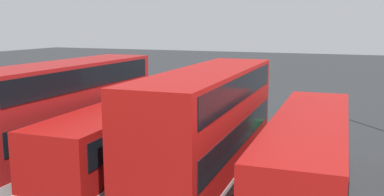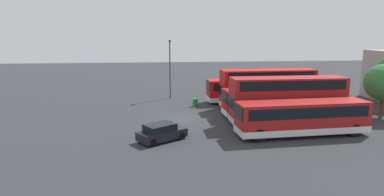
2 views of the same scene
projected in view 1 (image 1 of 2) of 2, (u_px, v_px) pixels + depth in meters
ground_plane at (211, 124)px, 27.15m from camera, size 140.00×140.00×0.00m
bus_single_deck_near_end at (309, 153)px, 15.43m from camera, size 3.08×12.04×2.95m
bus_double_decker_second at (209, 125)px, 16.21m from camera, size 3.01×11.03×4.55m
bus_single_deck_third at (130, 135)px, 18.07m from camera, size 3.10×11.21×2.95m
bus_double_decker_fourth at (67, 110)px, 19.15m from camera, size 2.71×10.95×4.55m
bus_single_deck_fifth at (9, 121)px, 20.69m from camera, size 3.25×11.47×2.95m
car_hatchback_silver at (132, 100)px, 31.80m from camera, size 3.66×4.28×1.43m
waste_bin_yellow at (294, 131)px, 23.29m from camera, size 0.60×0.60×0.95m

